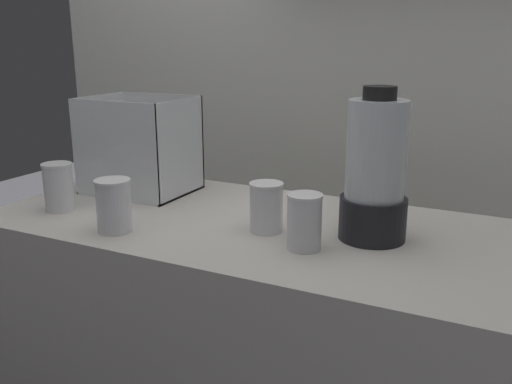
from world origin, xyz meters
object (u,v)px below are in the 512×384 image
(carrot_display_bin, at_px, (142,162))
(juice_cup_pomegranate_left, at_px, (114,209))
(juice_cup_mango_middle, at_px, (266,210))
(juice_cup_mango_right, at_px, (304,225))
(blender_pitcher, at_px, (375,175))
(juice_cup_orange_far_left, at_px, (59,189))

(carrot_display_bin, distance_m, juice_cup_pomegranate_left, 0.37)
(juice_cup_mango_middle, bearing_deg, juice_cup_mango_right, -28.61)
(blender_pitcher, distance_m, juice_cup_pomegranate_left, 0.62)
(juice_cup_orange_far_left, xyz_separation_m, juice_cup_pomegranate_left, (0.25, -0.07, -0.01))
(blender_pitcher, distance_m, juice_cup_mango_middle, 0.27)
(blender_pitcher, xyz_separation_m, juice_cup_mango_right, (-0.12, -0.13, -0.10))
(juice_cup_orange_far_left, xyz_separation_m, juice_cup_mango_right, (0.70, 0.03, -0.01))
(juice_cup_orange_far_left, height_order, juice_cup_pomegranate_left, juice_cup_orange_far_left)
(juice_cup_pomegranate_left, distance_m, juice_cup_mango_middle, 0.37)
(juice_cup_mango_right, bearing_deg, juice_cup_mango_middle, 151.39)
(juice_cup_orange_far_left, bearing_deg, juice_cup_mango_right, 2.28)
(juice_cup_mango_right, bearing_deg, carrot_display_bin, 159.37)
(blender_pitcher, relative_size, juice_cup_pomegranate_left, 2.73)
(juice_cup_pomegranate_left, distance_m, juice_cup_mango_right, 0.46)
(blender_pitcher, distance_m, juice_cup_mango_right, 0.20)
(carrot_display_bin, relative_size, blender_pitcher, 0.86)
(blender_pitcher, distance_m, juice_cup_orange_far_left, 0.84)
(juice_cup_mango_middle, height_order, juice_cup_mango_right, juice_cup_mango_right)
(carrot_display_bin, height_order, juice_cup_mango_right, carrot_display_bin)
(blender_pitcher, bearing_deg, carrot_display_bin, 172.11)
(carrot_display_bin, bearing_deg, juice_cup_mango_right, -20.63)
(carrot_display_bin, xyz_separation_m, blender_pitcher, (0.74, -0.10, 0.06))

